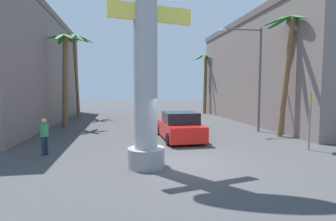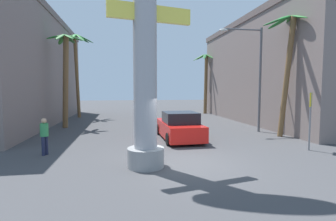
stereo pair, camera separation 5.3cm
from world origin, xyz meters
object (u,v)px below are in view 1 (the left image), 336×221
at_px(neon_sign_pole, 145,29).
at_px(palm_tree_mid_left, 65,71).
at_px(palm_tree_far_left, 76,62).
at_px(palm_tree_near_right, 288,54).
at_px(street_lamp, 253,68).
at_px(crossing_sign, 310,112).
at_px(palm_tree_far_right, 205,76).
at_px(car_lead, 179,127).
at_px(pedestrian_curb_left, 44,134).

xyz_separation_m(neon_sign_pole, palm_tree_mid_left, (-4.91, 10.78, -0.78)).
relative_size(palm_tree_far_left, palm_tree_near_right, 1.14).
relative_size(street_lamp, palm_tree_far_left, 0.83).
bearing_deg(neon_sign_pole, crossing_sign, 9.81).
xyz_separation_m(crossing_sign, palm_tree_far_right, (0.90, 18.40, 2.50)).
bearing_deg(car_lead, palm_tree_far_left, 120.74).
distance_m(palm_tree_far_right, pedestrian_curb_left, 21.71).
xyz_separation_m(crossing_sign, palm_tree_far_left, (-12.92, 16.36, 3.73)).
xyz_separation_m(street_lamp, palm_tree_far_right, (1.00, 13.09, 0.10)).
xyz_separation_m(palm_tree_far_left, palm_tree_mid_left, (0.35, -6.91, -1.35)).
height_order(car_lead, palm_tree_mid_left, palm_tree_mid_left).
relative_size(neon_sign_pole, palm_tree_near_right, 1.52).
distance_m(neon_sign_pole, car_lead, 6.92).
relative_size(palm_tree_near_right, pedestrian_curb_left, 4.49).
bearing_deg(palm_tree_mid_left, palm_tree_near_right, -24.14).
distance_m(neon_sign_pole, palm_tree_far_left, 18.46).
xyz_separation_m(palm_tree_far_right, pedestrian_curb_left, (-12.70, -17.29, -3.34)).
bearing_deg(crossing_sign, street_lamp, 90.99).
bearing_deg(street_lamp, pedestrian_curb_left, -160.26).
bearing_deg(palm_tree_near_right, neon_sign_pole, -151.69).
bearing_deg(neon_sign_pole, car_lead, 65.23).
bearing_deg(neon_sign_pole, pedestrian_curb_left, 149.49).
height_order(car_lead, pedestrian_curb_left, pedestrian_curb_left).
xyz_separation_m(car_lead, palm_tree_mid_left, (-7.20, 5.80, 3.44)).
height_order(neon_sign_pole, street_lamp, neon_sign_pole).
bearing_deg(neon_sign_pole, palm_tree_near_right, 28.31).
relative_size(neon_sign_pole, street_lamp, 1.60).
relative_size(palm_tree_mid_left, pedestrian_curb_left, 4.28).
height_order(palm_tree_far_right, palm_tree_near_right, palm_tree_near_right).
bearing_deg(palm_tree_far_left, neon_sign_pole, -73.44).
height_order(palm_tree_far_left, palm_tree_mid_left, palm_tree_far_left).
distance_m(street_lamp, palm_tree_far_right, 13.13).
distance_m(neon_sign_pole, crossing_sign, 8.39).
xyz_separation_m(palm_tree_far_left, pedestrian_curb_left, (1.13, -15.25, -4.57)).
height_order(street_lamp, palm_tree_mid_left, palm_tree_mid_left).
xyz_separation_m(neon_sign_pole, street_lamp, (7.57, 6.63, -0.75)).
distance_m(palm_tree_far_left, palm_tree_mid_left, 7.05).
xyz_separation_m(street_lamp, palm_tree_near_right, (1.13, -1.95, 0.71)).
distance_m(car_lead, palm_tree_far_left, 15.54).
bearing_deg(palm_tree_mid_left, pedestrian_curb_left, -84.71).
relative_size(palm_tree_far_right, palm_tree_mid_left, 1.00).
height_order(neon_sign_pole, pedestrian_curb_left, neon_sign_pole).
xyz_separation_m(car_lead, pedestrian_curb_left, (-6.43, -2.55, 0.23)).
xyz_separation_m(street_lamp, palm_tree_far_left, (-12.83, 11.05, 1.33)).
bearing_deg(palm_tree_far_right, street_lamp, -94.35).
distance_m(crossing_sign, palm_tree_near_right, 4.70).
bearing_deg(street_lamp, palm_tree_near_right, -59.95).
height_order(palm_tree_far_left, palm_tree_near_right, palm_tree_far_left).
height_order(car_lead, palm_tree_far_right, palm_tree_far_right).
distance_m(palm_tree_far_left, palm_tree_near_right, 19.08).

